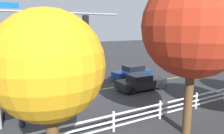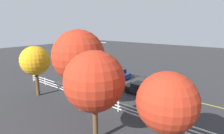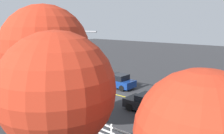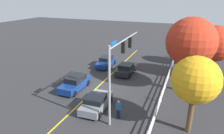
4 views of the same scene
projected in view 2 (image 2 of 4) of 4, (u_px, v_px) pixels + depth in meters
The scene contains 13 objects.
ground_plane at pixel (113, 82), 27.04m from camera, with size 120.00×120.00×0.00m, color #2D2D30.
lane_center_stripe at pixel (136, 87), 24.63m from camera, with size 28.00×0.16×0.01m, color gold.
signal_assembly at pixel (78, 52), 24.96m from camera, with size 7.55×0.38×6.76m.
car_0 at pixel (141, 89), 22.08m from camera, with size 4.45×2.06×1.40m.
car_1 at pixel (165, 84), 23.90m from camera, with size 4.28×1.88×1.46m.
car_2 at pixel (117, 73), 29.04m from camera, with size 4.36×1.91×1.52m.
car_3 at pixel (87, 76), 27.67m from camera, with size 4.26×2.09×1.40m.
pedestrian at pixel (72, 77), 26.16m from camera, with size 0.42×0.47×1.69m.
white_rail_fence at pixel (95, 98), 19.50m from camera, with size 26.10×0.10×1.15m.
tree_0 at pixel (35, 61), 20.87m from camera, with size 3.45×3.45×6.08m.
tree_1 at pixel (167, 102), 10.13m from camera, with size 3.57×3.57×5.88m.
tree_2 at pixel (94, 81), 12.24m from camera, with size 4.30×4.30×6.77m.
tree_3 at pixel (79, 56), 16.83m from camera, with size 5.04×5.04×8.06m.
Camera 2 is at (-15.77, 20.45, 8.33)m, focal length 28.41 mm.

